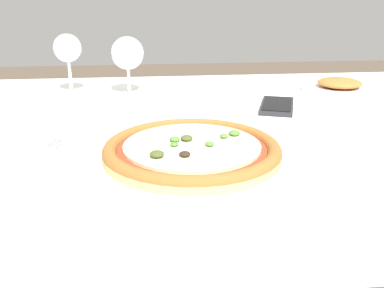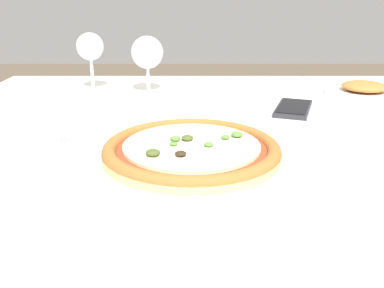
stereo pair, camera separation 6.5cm
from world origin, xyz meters
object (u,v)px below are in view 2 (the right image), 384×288
(dining_table, at_px, (233,163))
(fork, at_px, (49,151))
(side_plate, at_px, (365,90))
(wine_glass_far_right, at_px, (148,54))
(pizza_plate, at_px, (192,152))
(cell_phone, at_px, (294,108))
(wine_glass_far_left, at_px, (91,50))

(dining_table, xyz_separation_m, fork, (-0.32, -0.15, 0.08))
(fork, bearing_deg, dining_table, 25.75)
(dining_table, relative_size, fork, 7.47)
(dining_table, xyz_separation_m, side_plate, (0.35, 0.25, 0.09))
(wine_glass_far_right, bearing_deg, pizza_plate, -76.49)
(cell_phone, distance_m, side_plate, 0.26)
(wine_glass_far_left, xyz_separation_m, wine_glass_far_right, (0.15, -0.03, -0.01))
(pizza_plate, relative_size, fork, 1.88)
(dining_table, xyz_separation_m, pizza_plate, (-0.08, -0.20, 0.10))
(wine_glass_far_right, distance_m, cell_phone, 0.38)
(cell_phone, bearing_deg, fork, -150.88)
(pizza_plate, xyz_separation_m, cell_phone, (0.22, 0.30, -0.01))
(fork, distance_m, cell_phone, 0.52)
(fork, height_order, side_plate, side_plate)
(dining_table, bearing_deg, wine_glass_far_left, 139.47)
(fork, distance_m, side_plate, 0.78)
(side_plate, bearing_deg, fork, -148.83)
(pizza_plate, distance_m, wine_glass_far_right, 0.48)
(wine_glass_far_left, relative_size, side_plate, 0.78)
(pizza_plate, relative_size, wine_glass_far_left, 2.12)
(dining_table, relative_size, wine_glass_far_left, 8.42)
(pizza_plate, bearing_deg, fork, 169.64)
(pizza_plate, bearing_deg, wine_glass_far_right, 103.51)
(dining_table, xyz_separation_m, wine_glass_far_right, (-0.19, 0.26, 0.18))
(wine_glass_far_left, distance_m, wine_glass_far_right, 0.15)
(wine_glass_far_left, bearing_deg, fork, -87.01)
(pizza_plate, bearing_deg, side_plate, 45.82)
(fork, bearing_deg, wine_glass_far_right, 73.35)
(dining_table, distance_m, side_plate, 0.44)
(fork, distance_m, wine_glass_far_left, 0.46)
(wine_glass_far_right, bearing_deg, fork, -106.65)
(cell_phone, height_order, side_plate, side_plate)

